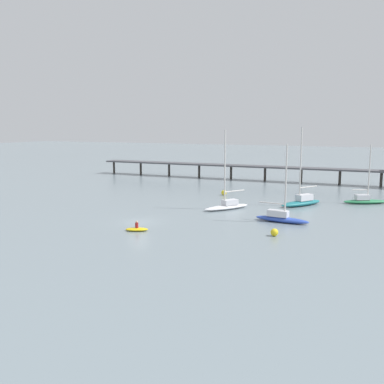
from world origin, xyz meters
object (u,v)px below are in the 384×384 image
at_px(mooring_buoy_near, 274,232).
at_px(sailboat_white, 227,204).
at_px(pier, 306,165).
at_px(sailboat_green, 365,200).
at_px(mooring_buoy_mid, 224,193).
at_px(sailboat_teal, 302,201).
at_px(dinghy_yellow, 137,229).
at_px(sailboat_blue, 281,216).

bearing_deg(mooring_buoy_near, sailboat_white, 128.67).
bearing_deg(pier, sailboat_green, -58.62).
relative_size(sailboat_green, sailboat_white, 0.80).
distance_m(sailboat_white, mooring_buoy_mid, 12.06).
relative_size(sailboat_teal, dinghy_yellow, 4.16).
height_order(sailboat_green, mooring_buoy_near, sailboat_green).
xyz_separation_m(pier, sailboat_white, (-5.14, -32.27, -3.01)).
xyz_separation_m(pier, dinghy_yellow, (-10.02, -48.20, -3.48)).
distance_m(sailboat_green, mooring_buoy_mid, 21.79).
bearing_deg(sailboat_green, sailboat_white, -144.00).
height_order(sailboat_white, dinghy_yellow, sailboat_white).
bearing_deg(pier, mooring_buoy_mid, -114.66).
height_order(sailboat_teal, dinghy_yellow, sailboat_teal).
bearing_deg(mooring_buoy_mid, dinghy_yellow, -90.68).
height_order(sailboat_green, sailboat_white, sailboat_white).
distance_m(sailboat_green, mooring_buoy_near, 25.59).
relative_size(sailboat_green, mooring_buoy_near, 10.84).
xyz_separation_m(sailboat_green, sailboat_blue, (-8.53, -17.49, 0.08)).
distance_m(pier, sailboat_blue, 37.55).
distance_m(pier, sailboat_white, 32.81).
bearing_deg(sailboat_teal, mooring_buoy_near, -88.17).
relative_size(sailboat_blue, dinghy_yellow, 3.44).
distance_m(sailboat_teal, mooring_buoy_near, 18.91).
bearing_deg(sailboat_blue, pier, 95.41).
distance_m(pier, sailboat_teal, 25.75).
bearing_deg(mooring_buoy_mid, sailboat_green, 3.50).
xyz_separation_m(sailboat_teal, sailboat_blue, (-0.28, -11.96, -0.07)).
bearing_deg(mooring_buoy_near, sailboat_teal, 91.83).
relative_size(sailboat_teal, mooring_buoy_near, 14.00).
bearing_deg(sailboat_teal, sailboat_blue, -91.34).
relative_size(pier, sailboat_blue, 7.34).
xyz_separation_m(sailboat_teal, dinghy_yellow, (-13.83, -22.90, -0.54)).
bearing_deg(mooring_buoy_near, pier, 95.70).
bearing_deg(sailboat_teal, sailboat_green, 33.81).
bearing_deg(sailboat_teal, sailboat_white, -142.08).
height_order(dinghy_yellow, mooring_buoy_near, dinghy_yellow).
bearing_deg(mooring_buoy_near, mooring_buoy_mid, 121.42).
xyz_separation_m(sailboat_blue, mooring_buoy_near, (0.88, -6.94, -0.28)).
xyz_separation_m(sailboat_blue, sailboat_white, (-8.67, 5.00, 0.00)).
relative_size(pier, mooring_buoy_mid, 77.49).
bearing_deg(sailboat_teal, pier, 98.56).
bearing_deg(sailboat_blue, sailboat_green, 64.00).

